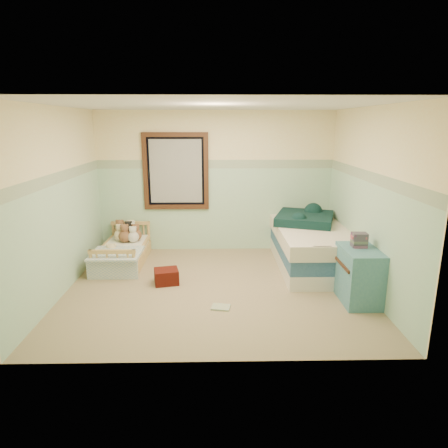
{
  "coord_description": "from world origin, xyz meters",
  "views": [
    {
      "loc": [
        0.01,
        -5.18,
        2.27
      ],
      "look_at": [
        0.13,
        0.35,
        0.85
      ],
      "focal_mm": 31.33,
      "sensor_mm": 36.0,
      "label": 1
    }
  ],
  "objects_px": {
    "twin_bed_frame": "(310,259)",
    "red_pillow": "(166,276)",
    "toddler_bed_frame": "(124,258)",
    "plush_floor_tan": "(112,259)",
    "plush_floor_cream": "(109,265)",
    "dresser": "(359,275)",
    "floor_book": "(221,307)"
  },
  "relations": [
    {
      "from": "toddler_bed_frame",
      "to": "plush_floor_tan",
      "type": "height_order",
      "value": "plush_floor_tan"
    },
    {
      "from": "dresser",
      "to": "toddler_bed_frame",
      "type": "bearing_deg",
      "value": 156.07
    },
    {
      "from": "floor_book",
      "to": "red_pillow",
      "type": "bearing_deg",
      "value": 145.28
    },
    {
      "from": "toddler_bed_frame",
      "to": "twin_bed_frame",
      "type": "distance_m",
      "value": 3.1
    },
    {
      "from": "toddler_bed_frame",
      "to": "plush_floor_cream",
      "type": "height_order",
      "value": "plush_floor_cream"
    },
    {
      "from": "twin_bed_frame",
      "to": "red_pillow",
      "type": "xyz_separation_m",
      "value": [
        -2.27,
        -0.7,
        -0.0
      ]
    },
    {
      "from": "toddler_bed_frame",
      "to": "plush_floor_tan",
      "type": "bearing_deg",
      "value": -134.42
    },
    {
      "from": "plush_floor_tan",
      "to": "dresser",
      "type": "xyz_separation_m",
      "value": [
        3.56,
        -1.36,
        0.23
      ]
    },
    {
      "from": "plush_floor_tan",
      "to": "dresser",
      "type": "height_order",
      "value": "dresser"
    },
    {
      "from": "plush_floor_cream",
      "to": "red_pillow",
      "type": "xyz_separation_m",
      "value": [
        0.96,
        -0.47,
        -0.01
      ]
    },
    {
      "from": "twin_bed_frame",
      "to": "floor_book",
      "type": "relative_size",
      "value": 9.09
    },
    {
      "from": "toddler_bed_frame",
      "to": "plush_floor_tan",
      "type": "distance_m",
      "value": 0.22
    },
    {
      "from": "twin_bed_frame",
      "to": "plush_floor_cream",
      "type": "bearing_deg",
      "value": -175.92
    },
    {
      "from": "plush_floor_cream",
      "to": "toddler_bed_frame",
      "type": "bearing_deg",
      "value": 72.82
    },
    {
      "from": "plush_floor_cream",
      "to": "red_pillow",
      "type": "bearing_deg",
      "value": -26.0
    },
    {
      "from": "plush_floor_tan",
      "to": "twin_bed_frame",
      "type": "relative_size",
      "value": 0.13
    },
    {
      "from": "red_pillow",
      "to": "floor_book",
      "type": "xyz_separation_m",
      "value": [
        0.79,
        -0.81,
        -0.1
      ]
    },
    {
      "from": "plush_floor_tan",
      "to": "red_pillow",
      "type": "relative_size",
      "value": 0.78
    },
    {
      "from": "dresser",
      "to": "plush_floor_tan",
      "type": "bearing_deg",
      "value": 159.08
    },
    {
      "from": "plush_floor_cream",
      "to": "plush_floor_tan",
      "type": "bearing_deg",
      "value": 94.56
    },
    {
      "from": "twin_bed_frame",
      "to": "dresser",
      "type": "distance_m",
      "value": 1.39
    },
    {
      "from": "toddler_bed_frame",
      "to": "twin_bed_frame",
      "type": "bearing_deg",
      "value": -3.44
    },
    {
      "from": "dresser",
      "to": "red_pillow",
      "type": "xyz_separation_m",
      "value": [
        -2.59,
        0.63,
        -0.25
      ]
    },
    {
      "from": "dresser",
      "to": "floor_book",
      "type": "distance_m",
      "value": 1.84
    },
    {
      "from": "twin_bed_frame",
      "to": "floor_book",
      "type": "height_order",
      "value": "twin_bed_frame"
    },
    {
      "from": "plush_floor_cream",
      "to": "twin_bed_frame",
      "type": "distance_m",
      "value": 3.23
    },
    {
      "from": "dresser",
      "to": "red_pillow",
      "type": "bearing_deg",
      "value": 166.26
    },
    {
      "from": "plush_floor_tan",
      "to": "red_pillow",
      "type": "distance_m",
      "value": 1.22
    },
    {
      "from": "plush_floor_tan",
      "to": "red_pillow",
      "type": "xyz_separation_m",
      "value": [
        0.98,
        -0.73,
        -0.03
      ]
    },
    {
      "from": "twin_bed_frame",
      "to": "floor_book",
      "type": "bearing_deg",
      "value": -134.53
    },
    {
      "from": "plush_floor_tan",
      "to": "plush_floor_cream",
      "type": "bearing_deg",
      "value": -85.44
    },
    {
      "from": "toddler_bed_frame",
      "to": "plush_floor_cream",
      "type": "xyz_separation_m",
      "value": [
        -0.13,
        -0.42,
        0.03
      ]
    }
  ]
}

